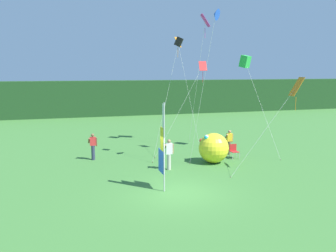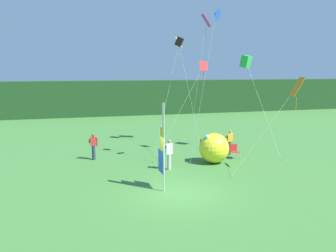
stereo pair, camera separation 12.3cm
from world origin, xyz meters
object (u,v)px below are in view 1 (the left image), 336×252
object	(u,v)px
kite_red_diamond_0	(200,72)
kite_orange_diamond_1	(295,89)
kite_blue_delta_4	(215,15)
banner_flag	(162,148)
person_far_left	(169,154)
kite_black_box_3	(179,43)
kite_orange_diamond_5	(179,49)
folding_chair	(234,150)
kite_green_box_2	(245,62)
person_near_banner	(229,141)
person_mid_field	(93,146)
inflatable_balloon	(214,148)
kite_magenta_diamond_6	(205,26)

from	to	relation	value
kite_red_diamond_0	kite_orange_diamond_1	bearing A→B (deg)	-62.71
kite_orange_diamond_1	kite_blue_delta_4	world-z (taller)	kite_blue_delta_4
banner_flag	kite_red_diamond_0	size ratio (longest dim) A/B	0.67
person_far_left	kite_black_box_3	world-z (taller)	kite_black_box_3
kite_orange_diamond_5	folding_chair	bearing A→B (deg)	-68.33
person_far_left	folding_chair	world-z (taller)	person_far_left
person_far_left	kite_red_diamond_0	xyz separation A→B (m)	(3.09, 3.36, 4.48)
kite_orange_diamond_5	kite_orange_diamond_1	bearing A→B (deg)	-69.21
banner_flag	kite_black_box_3	world-z (taller)	kite_black_box_3
banner_flag	kite_green_box_2	bearing A→B (deg)	40.89
person_near_banner	folding_chair	size ratio (longest dim) A/B	1.84
person_near_banner	person_mid_field	bearing A→B (deg)	173.38
kite_orange_diamond_1	kite_orange_diamond_5	world-z (taller)	kite_orange_diamond_5
kite_orange_diamond_1	inflatable_balloon	bearing A→B (deg)	133.82
kite_blue_delta_4	kite_magenta_diamond_6	distance (m)	6.04
inflatable_balloon	folding_chair	world-z (taller)	inflatable_balloon
kite_blue_delta_4	folding_chair	bearing A→B (deg)	31.52
kite_black_box_3	kite_magenta_diamond_6	world-z (taller)	kite_magenta_diamond_6
inflatable_balloon	person_mid_field	bearing A→B (deg)	158.29
kite_orange_diamond_1	kite_magenta_diamond_6	xyz separation A→B (m)	(-1.71, 8.55, 4.13)
folding_chair	kite_red_diamond_0	world-z (taller)	kite_red_diamond_0
folding_chair	kite_green_box_2	bearing A→B (deg)	50.42
person_far_left	person_near_banner	bearing A→B (deg)	26.60
kite_orange_diamond_1	kite_magenta_diamond_6	world-z (taller)	kite_magenta_diamond_6
banner_flag	kite_black_box_3	bearing A→B (deg)	65.18
person_near_banner	inflatable_balloon	distance (m)	2.56
kite_orange_diamond_1	person_far_left	bearing A→B (deg)	157.48
kite_black_box_3	kite_orange_diamond_1	bearing A→B (deg)	-44.50
kite_red_diamond_0	kite_black_box_3	world-z (taller)	kite_black_box_3
kite_red_diamond_0	kite_orange_diamond_5	distance (m)	3.61
person_near_banner	person_far_left	xyz separation A→B (m)	(-4.89, -2.45, 0.05)
person_near_banner	kite_black_box_3	xyz separation A→B (m)	(-3.63, -0.20, 6.30)
person_mid_field	kite_blue_delta_4	world-z (taller)	kite_blue_delta_4
folding_chair	kite_blue_delta_4	distance (m)	8.36
kite_red_diamond_0	kite_orange_diamond_5	bearing A→B (deg)	97.15
kite_blue_delta_4	banner_flag	bearing A→B (deg)	-139.80
inflatable_balloon	kite_orange_diamond_5	size ratio (longest dim) A/B	0.23
folding_chair	person_far_left	bearing A→B (deg)	-163.23
kite_blue_delta_4	kite_red_diamond_0	bearing A→B (deg)	83.73
kite_magenta_diamond_6	folding_chair	bearing A→B (deg)	-86.36
person_far_left	kite_red_diamond_0	distance (m)	6.40
kite_magenta_diamond_6	inflatable_balloon	bearing A→B (deg)	-105.02
banner_flag	person_far_left	xyz separation A→B (m)	(1.24, 3.16, -1.05)
kite_orange_diamond_5	kite_black_box_3	bearing A→B (deg)	-108.55
person_near_banner	kite_black_box_3	size ratio (longest dim) A/B	0.22
folding_chair	kite_red_diamond_0	bearing A→B (deg)	130.09
banner_flag	kite_black_box_3	xyz separation A→B (m)	(2.50, 5.41, 5.20)
kite_red_diamond_0	kite_green_box_2	bearing A→B (deg)	1.93
inflatable_balloon	banner_flag	bearing A→B (deg)	-137.69
person_far_left	kite_blue_delta_4	bearing A→B (deg)	4.39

